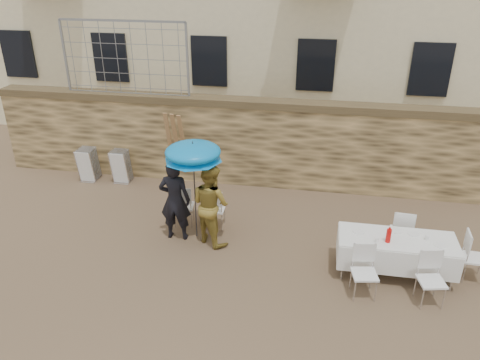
% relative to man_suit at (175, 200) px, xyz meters
% --- Properties ---
extents(ground, '(80.00, 80.00, 0.00)m').
position_rel_man_suit_xyz_m(ground, '(0.93, -2.07, -0.88)').
color(ground, brown).
rests_on(ground, ground).
extents(stone_wall, '(13.00, 0.50, 2.20)m').
position_rel_man_suit_xyz_m(stone_wall, '(0.93, 2.93, 0.22)').
color(stone_wall, olive).
rests_on(stone_wall, ground).
extents(chain_link_fence, '(3.20, 0.06, 1.80)m').
position_rel_man_suit_xyz_m(chain_link_fence, '(-2.07, 2.93, 2.22)').
color(chain_link_fence, gray).
rests_on(chain_link_fence, stone_wall).
extents(man_suit, '(0.66, 0.45, 1.77)m').
position_rel_man_suit_xyz_m(man_suit, '(0.00, 0.00, 0.00)').
color(man_suit, black).
rests_on(man_suit, ground).
extents(woman_dress, '(1.07, 1.02, 1.74)m').
position_rel_man_suit_xyz_m(woman_dress, '(0.75, 0.00, -0.02)').
color(woman_dress, gold).
rests_on(woman_dress, ground).
extents(umbrella, '(1.16, 1.16, 1.99)m').
position_rel_man_suit_xyz_m(umbrella, '(0.40, 0.10, 0.99)').
color(umbrella, '#3F3F44').
rests_on(umbrella, ground).
extents(couple_chair_left, '(0.55, 0.55, 0.96)m').
position_rel_man_suit_xyz_m(couple_chair_left, '(0.00, 0.55, -0.40)').
color(couple_chair_left, white).
rests_on(couple_chair_left, ground).
extents(couple_chair_right, '(0.49, 0.49, 0.96)m').
position_rel_man_suit_xyz_m(couple_chair_right, '(0.70, 0.55, -0.40)').
color(couple_chair_right, white).
rests_on(couple_chair_right, ground).
extents(banquet_table, '(2.10, 0.85, 0.78)m').
position_rel_man_suit_xyz_m(banquet_table, '(4.36, -0.49, -0.15)').
color(banquet_table, white).
rests_on(banquet_table, ground).
extents(soda_bottle, '(0.09, 0.09, 0.26)m').
position_rel_man_suit_xyz_m(soda_bottle, '(4.16, -0.64, 0.02)').
color(soda_bottle, red).
rests_on(soda_bottle, banquet_table).
extents(table_chair_front_left, '(0.56, 0.56, 0.96)m').
position_rel_man_suit_xyz_m(table_chair_front_left, '(3.76, -1.24, -0.40)').
color(table_chair_front_left, white).
rests_on(table_chair_front_left, ground).
extents(table_chair_front_right, '(0.57, 0.57, 0.96)m').
position_rel_man_suit_xyz_m(table_chair_front_right, '(4.86, -1.24, -0.40)').
color(table_chair_front_right, white).
rests_on(table_chair_front_right, ground).
extents(table_chair_back, '(0.51, 0.51, 0.96)m').
position_rel_man_suit_xyz_m(table_chair_back, '(4.56, 0.31, -0.40)').
color(table_chair_back, white).
rests_on(table_chair_back, ground).
extents(table_chair_side, '(0.50, 0.50, 0.96)m').
position_rel_man_suit_xyz_m(table_chair_side, '(5.76, -0.39, -0.40)').
color(table_chair_side, white).
rests_on(table_chair_side, ground).
extents(chair_stack_left, '(0.46, 0.55, 0.92)m').
position_rel_man_suit_xyz_m(chair_stack_left, '(-3.12, 2.47, -0.42)').
color(chair_stack_left, white).
rests_on(chair_stack_left, ground).
extents(chair_stack_right, '(0.46, 0.47, 0.92)m').
position_rel_man_suit_xyz_m(chair_stack_right, '(-2.22, 2.47, -0.42)').
color(chair_stack_right, white).
rests_on(chair_stack_right, ground).
extents(wood_planks, '(0.70, 0.20, 2.00)m').
position_rel_man_suit_xyz_m(wood_planks, '(-0.62, 2.54, 0.12)').
color(wood_planks, '#A37749').
rests_on(wood_planks, ground).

